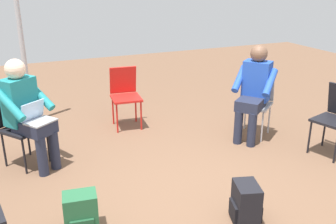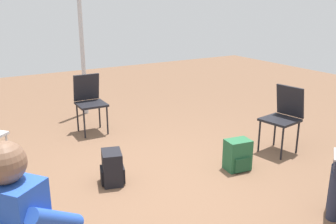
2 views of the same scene
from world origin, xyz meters
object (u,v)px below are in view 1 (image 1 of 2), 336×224
Objects in this scene: chair_southwest at (19,123)px; person_in_blue at (254,88)px; person_with_laptop at (27,109)px; chair_west at (125,93)px; chair_northwest at (257,99)px; backpack_near_laptop_user at (81,215)px; backpack_by_empty_chair at (246,205)px.

person_in_blue is at bearing 134.80° from chair_southwest.
person_with_laptop is (0.14, 0.10, 0.20)m from chair_southwest.
chair_southwest is 1.00× the size of chair_west.
chair_southwest is 0.69× the size of person_with_laptop.
chair_west is at bearing 19.91° from chair_northwest.
person_in_blue is (0.10, -0.13, 0.20)m from chair_northwest.
person_in_blue is at bearing 137.27° from person_with_laptop.
chair_west reaches higher than backpack_near_laptop_user.
chair_northwest is (0.99, 1.55, 0.00)m from chair_west.
person_with_laptop is 2.51m from backpack_by_empty_chair.
backpack_near_laptop_user is 1.00× the size of backpack_by_empty_chair.
chair_west reaches higher than backpack_by_empty_chair.
person_in_blue reaches higher than backpack_by_empty_chair.
chair_northwest is 2.36× the size of backpack_near_laptop_user.
backpack_by_empty_chair is (1.61, -1.24, -0.34)m from chair_northwest.
backpack_near_laptop_user is (1.39, 0.28, -0.53)m from person_with_laptop.
chair_southwest reaches higher than backpack_near_laptop_user.
person_with_laptop is 3.44× the size of backpack_by_empty_chair.
person_with_laptop reaches higher than backpack_near_laptop_user.
chair_southwest and chair_northwest have the same top height.
chair_southwest is 1.58m from chair_west.
chair_west is 1.79m from person_in_blue.
backpack_near_laptop_user is at bearing 69.55° from chair_west.
chair_southwest is at bearing 45.89° from chair_northwest.
person_with_laptop is (-0.21, -2.89, 0.20)m from chair_northwest.
chair_west and chair_northwest have the same top height.
chair_west is 2.36× the size of backpack_by_empty_chair.
chair_west is 0.69× the size of person_with_laptop.
chair_northwest is (0.34, 2.99, 0.00)m from chair_southwest.
backpack_by_empty_chair is at bearing 104.81° from chair_northwest.
person_in_blue is (1.09, 1.41, 0.20)m from chair_west.
person_with_laptop is 2.78m from person_in_blue.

